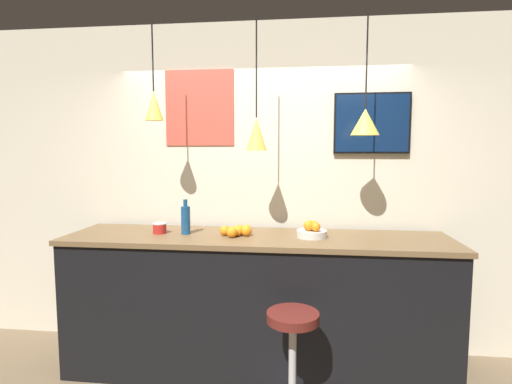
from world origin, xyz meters
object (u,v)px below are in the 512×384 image
Objects in this scene: bar_stool at (292,356)px; fruit_bowl at (312,231)px; mounted_tv at (372,123)px; spread_jar at (160,228)px; juice_bottle at (186,219)px.

bar_stool is 3.22× the size of fruit_bowl.
mounted_tv is (0.62, 1.04, 1.55)m from bar_stool.
fruit_bowl reaches higher than spread_jar.
spread_jar is (-1.23, 0.00, -0.01)m from fruit_bowl.
bar_stool is 0.94m from fruit_bowl.
fruit_bowl is 1.07m from mounted_tv.
mounted_tv is (1.73, 0.42, 0.86)m from spread_jar.
bar_stool is 1.45m from spread_jar.
fruit_bowl is at bearing -140.00° from mounted_tv.
mounted_tv is at bearing 15.37° from juice_bottle.
spread_jar is at bearing -180.00° from juice_bottle.
mounted_tv reaches higher than spread_jar.
juice_bottle reaches higher than fruit_bowl.
fruit_bowl is 0.37× the size of mounted_tv.
bar_stool is at bearing -101.28° from fruit_bowl.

